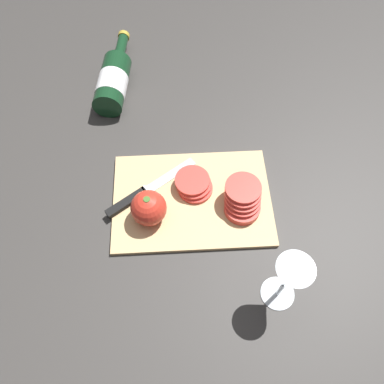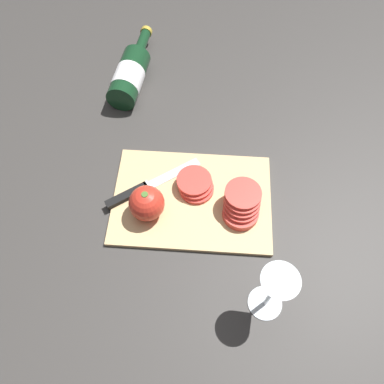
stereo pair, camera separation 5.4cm
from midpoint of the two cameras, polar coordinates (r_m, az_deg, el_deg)
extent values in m
plane|color=#383533|center=(0.91, -4.87, -3.64)|extent=(3.00, 3.00, 0.00)
cube|color=tan|center=(0.92, -1.67, -1.19)|extent=(0.39, 0.27, 0.01)
cylinder|color=#14381E|center=(1.14, -13.38, 15.74)|extent=(0.10, 0.19, 0.08)
cone|color=#14381E|center=(1.22, -12.46, 19.18)|extent=(0.08, 0.03, 0.08)
cylinder|color=#14381E|center=(1.26, -12.02, 20.79)|extent=(0.04, 0.09, 0.03)
cylinder|color=#B29933|center=(1.29, -11.64, 22.16)|extent=(0.04, 0.02, 0.04)
cylinder|color=silver|center=(1.13, -13.52, 15.21)|extent=(0.09, 0.09, 0.08)
cylinder|color=silver|center=(0.85, 11.08, -15.00)|extent=(0.07, 0.07, 0.00)
cylinder|color=silver|center=(0.82, 11.49, -14.38)|extent=(0.01, 0.01, 0.06)
cone|color=silver|center=(0.75, 12.61, -12.65)|extent=(0.07, 0.07, 0.10)
cone|color=beige|center=(0.78, 12.13, -13.41)|extent=(0.02, 0.02, 0.03)
sphere|color=red|center=(0.87, -8.40, -2.53)|extent=(0.08, 0.08, 0.08)
cylinder|color=#47702D|center=(0.83, -8.74, -1.30)|extent=(0.02, 0.02, 0.01)
cube|color=silver|center=(0.95, -4.98, 2.39)|extent=(0.14, 0.11, 0.00)
cube|color=silver|center=(0.93, -8.75, 0.17)|extent=(0.02, 0.02, 0.01)
cube|color=black|center=(0.92, -11.58, -1.66)|extent=(0.10, 0.08, 0.01)
cylinder|color=#D63D33|center=(0.90, 5.94, -2.85)|extent=(0.09, 0.09, 0.01)
cylinder|color=#D63D33|center=(0.90, 5.97, -2.19)|extent=(0.09, 0.09, 0.01)
cylinder|color=#D63D33|center=(0.89, 5.99, -1.53)|extent=(0.09, 0.09, 0.01)
cylinder|color=#D63D33|center=(0.88, 6.02, -0.85)|extent=(0.09, 0.09, 0.01)
cylinder|color=#D63D33|center=(0.88, 6.05, -0.17)|extent=(0.09, 0.09, 0.01)
cylinder|color=#D63D33|center=(0.87, 6.08, 0.52)|extent=(0.09, 0.09, 0.01)
cylinder|color=#D63D33|center=(0.93, -1.15, 0.48)|extent=(0.09, 0.09, 0.01)
cylinder|color=#D63D33|center=(0.92, -1.39, 1.08)|extent=(0.09, 0.09, 0.01)
cylinder|color=#D63D33|center=(0.91, -1.64, 1.68)|extent=(0.09, 0.09, 0.01)
camera|label=1|loc=(0.03, -91.73, -3.01)|focal=35.00mm
camera|label=2|loc=(0.03, 88.27, 3.01)|focal=35.00mm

